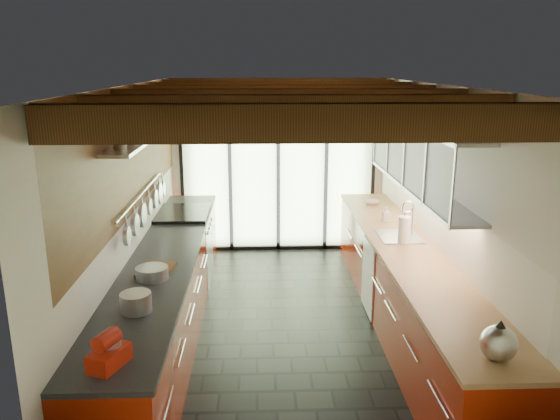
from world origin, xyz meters
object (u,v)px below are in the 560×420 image
object	(u,v)px
soap_bottle	(386,214)
stand_mixer	(109,352)
kettle	(499,341)
bowl	(372,202)
paper_towel	(404,230)

from	to	relation	value
soap_bottle	stand_mixer	bearing A→B (deg)	-128.17
kettle	soap_bottle	distance (m)	3.24
kettle	soap_bottle	xyz separation A→B (m)	(0.00, 3.24, -0.03)
stand_mixer	bowl	size ratio (longest dim) A/B	1.63
stand_mixer	kettle	world-z (taller)	kettle
kettle	stand_mixer	bearing A→B (deg)	179.71
kettle	paper_towel	size ratio (longest dim) A/B	0.88
stand_mixer	soap_bottle	bearing A→B (deg)	51.83
kettle	soap_bottle	world-z (taller)	kettle
paper_towel	soap_bottle	bearing A→B (deg)	90.00
soap_bottle	bowl	distance (m)	0.85
paper_towel	soap_bottle	world-z (taller)	paper_towel
kettle	paper_towel	bearing A→B (deg)	90.00
bowl	paper_towel	bearing A→B (deg)	-90.00
kettle	soap_bottle	bearing A→B (deg)	90.00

